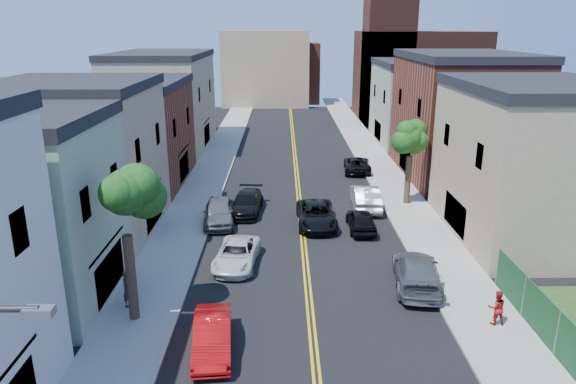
{
  "coord_description": "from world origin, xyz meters",
  "views": [
    {
      "loc": [
        -1.26,
        -6.97,
        12.61
      ],
      "look_at": [
        -0.9,
        26.84,
        2.0
      ],
      "focal_mm": 32.96,
      "sensor_mm": 36.0,
      "label": 1
    }
  ],
  "objects_px": {
    "black_suv_lane": "(316,215)",
    "grey_car_left": "(219,212)",
    "red_sedan": "(213,336)",
    "silver_car_right": "(365,197)",
    "pedestrian_right": "(497,308)",
    "black_car_right": "(361,220)",
    "white_pickup": "(237,254)",
    "dark_car_right_far": "(357,164)",
    "pedestrian_left": "(128,289)",
    "black_car_left": "(247,203)",
    "grey_car_right": "(417,272)"
  },
  "relations": [
    {
      "from": "white_pickup",
      "to": "dark_car_right_far",
      "type": "height_order",
      "value": "dark_car_right_far"
    },
    {
      "from": "dark_car_right_far",
      "to": "pedestrian_left",
      "type": "bearing_deg",
      "value": 64.74
    },
    {
      "from": "dark_car_right_far",
      "to": "pedestrian_left",
      "type": "relative_size",
      "value": 2.81
    },
    {
      "from": "pedestrian_right",
      "to": "grey_car_right",
      "type": "bearing_deg",
      "value": -57.07
    },
    {
      "from": "silver_car_right",
      "to": "pedestrian_left",
      "type": "distance_m",
      "value": 19.34
    },
    {
      "from": "grey_car_right",
      "to": "grey_car_left",
      "type": "bearing_deg",
      "value": -31.38
    },
    {
      "from": "silver_car_right",
      "to": "pedestrian_left",
      "type": "relative_size",
      "value": 2.94
    },
    {
      "from": "black_suv_lane",
      "to": "grey_car_left",
      "type": "bearing_deg",
      "value": 175.4
    },
    {
      "from": "black_suv_lane",
      "to": "pedestrian_right",
      "type": "xyz_separation_m",
      "value": [
        7.08,
        -12.5,
        0.2
      ]
    },
    {
      "from": "white_pickup",
      "to": "silver_car_right",
      "type": "distance_m",
      "value": 12.8
    },
    {
      "from": "black_car_left",
      "to": "pedestrian_left",
      "type": "xyz_separation_m",
      "value": [
        -4.64,
        -13.28,
        0.31
      ]
    },
    {
      "from": "grey_car_right",
      "to": "red_sedan",
      "type": "bearing_deg",
      "value": 38.09
    },
    {
      "from": "dark_car_right_far",
      "to": "red_sedan",
      "type": "bearing_deg",
      "value": 75.52
    },
    {
      "from": "red_sedan",
      "to": "black_suv_lane",
      "type": "relative_size",
      "value": 0.81
    },
    {
      "from": "black_car_right",
      "to": "silver_car_right",
      "type": "bearing_deg",
      "value": -101.66
    },
    {
      "from": "silver_car_right",
      "to": "red_sedan",
      "type": "bearing_deg",
      "value": 65.09
    },
    {
      "from": "white_pickup",
      "to": "pedestrian_right",
      "type": "xyz_separation_m",
      "value": [
        11.84,
        -6.37,
        0.29
      ]
    },
    {
      "from": "pedestrian_right",
      "to": "black_car_left",
      "type": "bearing_deg",
      "value": -52.16
    },
    {
      "from": "red_sedan",
      "to": "pedestrian_left",
      "type": "xyz_separation_m",
      "value": [
        -4.34,
        3.46,
        0.32
      ]
    },
    {
      "from": "grey_car_left",
      "to": "pedestrian_right",
      "type": "distance_m",
      "value": 18.69
    },
    {
      "from": "pedestrian_right",
      "to": "silver_car_right",
      "type": "bearing_deg",
      "value": -78.56
    },
    {
      "from": "dark_car_right_far",
      "to": "grey_car_left",
      "type": "bearing_deg",
      "value": 54.65
    },
    {
      "from": "grey_car_left",
      "to": "black_car_left",
      "type": "bearing_deg",
      "value": 47.33
    },
    {
      "from": "grey_car_left",
      "to": "black_suv_lane",
      "type": "distance_m",
      "value": 6.47
    },
    {
      "from": "black_car_left",
      "to": "black_suv_lane",
      "type": "bearing_deg",
      "value": -23.18
    },
    {
      "from": "red_sedan",
      "to": "black_car_right",
      "type": "relative_size",
      "value": 1.04
    },
    {
      "from": "grey_car_left",
      "to": "black_car_right",
      "type": "height_order",
      "value": "grey_car_left"
    },
    {
      "from": "silver_car_right",
      "to": "black_suv_lane",
      "type": "bearing_deg",
      "value": 44.11
    },
    {
      "from": "black_suv_lane",
      "to": "pedestrian_left",
      "type": "bearing_deg",
      "value": -132.35
    },
    {
      "from": "red_sedan",
      "to": "silver_car_right",
      "type": "distance_m",
      "value": 19.72
    },
    {
      "from": "grey_car_right",
      "to": "silver_car_right",
      "type": "relative_size",
      "value": 1.05
    },
    {
      "from": "grey_car_left",
      "to": "dark_car_right_far",
      "type": "relative_size",
      "value": 0.99
    },
    {
      "from": "grey_car_right",
      "to": "silver_car_right",
      "type": "distance_m",
      "value": 12.09
    },
    {
      "from": "grey_car_left",
      "to": "dark_car_right_far",
      "type": "xyz_separation_m",
      "value": [
        11.0,
        13.11,
        -0.15
      ]
    },
    {
      "from": "white_pickup",
      "to": "grey_car_left",
      "type": "distance_m",
      "value": 6.74
    },
    {
      "from": "silver_car_right",
      "to": "black_suv_lane",
      "type": "distance_m",
      "value": 5.08
    },
    {
      "from": "white_pickup",
      "to": "black_suv_lane",
      "type": "relative_size",
      "value": 0.89
    },
    {
      "from": "black_car_left",
      "to": "silver_car_right",
      "type": "bearing_deg",
      "value": 10.88
    },
    {
      "from": "grey_car_right",
      "to": "pedestrian_left",
      "type": "xyz_separation_m",
      "value": [
        -13.94,
        -2.11,
        0.24
      ]
    },
    {
      "from": "red_sedan",
      "to": "dark_car_right_far",
      "type": "relative_size",
      "value": 0.87
    },
    {
      "from": "red_sedan",
      "to": "silver_car_right",
      "type": "height_order",
      "value": "silver_car_right"
    },
    {
      "from": "grey_car_left",
      "to": "silver_car_right",
      "type": "relative_size",
      "value": 0.94
    },
    {
      "from": "red_sedan",
      "to": "black_car_left",
      "type": "distance_m",
      "value": 16.75
    },
    {
      "from": "white_pickup",
      "to": "black_car_left",
      "type": "xyz_separation_m",
      "value": [
        0.0,
        8.67,
        0.06
      ]
    },
    {
      "from": "grey_car_left",
      "to": "black_car_right",
      "type": "distance_m",
      "value": 9.39
    },
    {
      "from": "grey_car_left",
      "to": "pedestrian_right",
      "type": "xyz_separation_m",
      "value": [
        13.54,
        -12.89,
        0.11
      ]
    },
    {
      "from": "black_car_left",
      "to": "black_suv_lane",
      "type": "height_order",
      "value": "black_suv_lane"
    },
    {
      "from": "black_car_right",
      "to": "pedestrian_right",
      "type": "relative_size",
      "value": 2.61
    },
    {
      "from": "red_sedan",
      "to": "silver_car_right",
      "type": "relative_size",
      "value": 0.83
    },
    {
      "from": "red_sedan",
      "to": "black_car_left",
      "type": "relative_size",
      "value": 0.87
    }
  ]
}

